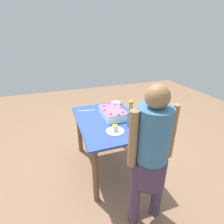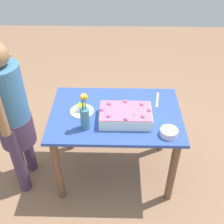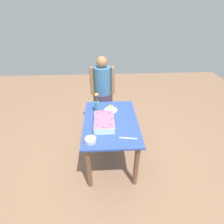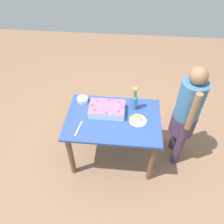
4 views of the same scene
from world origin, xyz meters
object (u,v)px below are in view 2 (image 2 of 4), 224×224
serving_plate_with_slice (82,110)px  flower_vase (85,115)px  cake_knife (157,100)px  sheet_cake (126,115)px  person_standing (11,112)px  fruit_bowl (169,132)px

serving_plate_with_slice → flower_vase: flower_vase is taller
serving_plate_with_slice → cake_knife: bearing=-164.6°
sheet_cake → flower_vase: 0.36m
sheet_cake → person_standing: 0.97m
sheet_cake → serving_plate_with_slice: 0.41m
serving_plate_with_slice → person_standing: bearing=12.0°
fruit_bowl → sheet_cake: bearing=-26.9°
person_standing → flower_vase: bearing=-8.3°
flower_vase → person_standing: size_ratio=0.23×
flower_vase → person_standing: (0.64, -0.09, -0.06)m
serving_plate_with_slice → flower_vase: size_ratio=0.63×
sheet_cake → flower_vase: (0.33, 0.10, 0.08)m
sheet_cake → fruit_bowl: 0.39m
flower_vase → serving_plate_with_slice: bearing=-75.8°
fruit_bowl → serving_plate_with_slice: bearing=-21.6°
serving_plate_with_slice → sheet_cake: bearing=163.6°
sheet_cake → person_standing: bearing=0.6°
flower_vase → fruit_bowl: 0.69m
cake_knife → person_standing: bearing=112.9°
serving_plate_with_slice → person_standing: size_ratio=0.14×
sheet_cake → cake_knife: size_ratio=1.89×
fruit_bowl → person_standing: bearing=-7.2°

